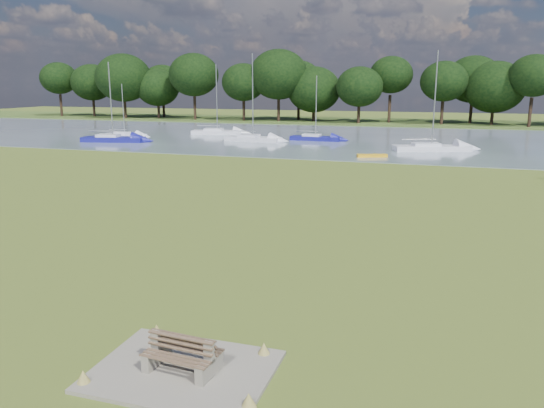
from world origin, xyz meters
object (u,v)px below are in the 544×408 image
(sailboat_2, at_px, (252,137))
(sailboat_4, at_px, (431,146))
(kayak, at_px, (372,156))
(bench_pair, at_px, (182,355))
(sailboat_0, at_px, (124,134))
(sailboat_7, at_px, (112,137))
(sailboat_3, at_px, (315,137))
(sailboat_5, at_px, (217,131))

(sailboat_2, bearing_deg, sailboat_4, -3.66)
(sailboat_2, bearing_deg, kayak, -27.39)
(bench_pair, height_order, sailboat_4, sailboat_4)
(kayak, bearing_deg, sailboat_0, 143.36)
(sailboat_0, height_order, sailboat_7, sailboat_7)
(sailboat_3, bearing_deg, sailboat_4, -23.55)
(bench_pair, relative_size, sailboat_3, 0.24)
(sailboat_0, xyz_separation_m, sailboat_4, (37.77, -2.81, 0.10))
(kayak, bearing_deg, sailboat_4, 32.05)
(sailboat_2, bearing_deg, sailboat_0, -173.38)
(sailboat_3, height_order, sailboat_7, sailboat_7)
(sailboat_2, distance_m, sailboat_7, 16.46)
(sailboat_4, bearing_deg, kayak, -146.42)
(sailboat_4, height_order, sailboat_7, sailboat_4)
(sailboat_4, bearing_deg, sailboat_0, 156.78)
(sailboat_0, bearing_deg, sailboat_3, 8.17)
(sailboat_3, bearing_deg, sailboat_2, -155.59)
(sailboat_2, distance_m, sailboat_5, 10.02)
(bench_pair, relative_size, kayak, 0.65)
(sailboat_3, distance_m, sailboat_5, 14.88)
(sailboat_4, distance_m, sailboat_7, 36.00)
(kayak, xyz_separation_m, sailboat_0, (-32.68, 9.46, 0.25))
(sailboat_7, bearing_deg, sailboat_0, 97.96)
(sailboat_2, height_order, sailboat_3, sailboat_2)
(sailboat_7, bearing_deg, sailboat_4, -7.31)
(sailboat_0, relative_size, sailboat_2, 0.66)
(sailboat_3, distance_m, sailboat_7, 24.01)
(sailboat_4, bearing_deg, sailboat_2, 152.10)
(sailboat_0, distance_m, sailboat_7, 5.63)
(sailboat_4, relative_size, sailboat_5, 1.07)
(sailboat_3, distance_m, sailboat_4, 14.90)
(bench_pair, xyz_separation_m, sailboat_0, (-33.20, 48.85, -0.04))
(sailboat_0, distance_m, sailboat_2, 17.30)
(bench_pair, height_order, sailboat_3, sailboat_3)
(sailboat_0, relative_size, sailboat_5, 0.72)
(bench_pair, xyz_separation_m, sailboat_3, (-8.97, 52.25, 0.02))
(kayak, height_order, sailboat_7, sailboat_7)
(sailboat_3, height_order, sailboat_4, sailboat_4)
(sailboat_0, distance_m, sailboat_3, 24.46)
(sailboat_3, bearing_deg, sailboat_0, -170.93)
(bench_pair, bearing_deg, kayak, 95.36)
(sailboat_3, xyz_separation_m, sailboat_5, (-14.42, 3.67, 0.03))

